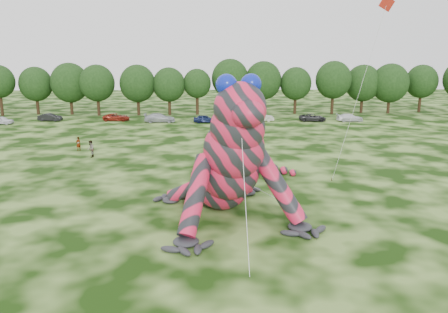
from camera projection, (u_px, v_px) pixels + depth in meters
ground at (162, 231)px, 28.14m from camera, size 240.00×240.00×0.00m
inflatable_gecko at (216, 140)px, 31.88m from camera, size 21.63×23.82×10.00m
flying_kite at (382, 18)px, 33.70m from camera, size 3.39×3.47×15.75m
tree_3 at (0, 90)px, 81.32m from camera, size 5.81×5.23×9.44m
tree_4 at (36, 91)px, 83.19m from camera, size 6.22×5.60×9.06m
tree_5 at (70, 89)px, 83.08m from camera, size 7.16×6.44×9.80m
tree_6 at (98, 90)px, 81.61m from camera, size 6.52×5.86×9.49m
tree_7 at (138, 90)px, 82.00m from camera, size 6.68×6.01×9.48m
tree_8 at (169, 91)px, 82.46m from camera, size 6.14×5.53×8.94m
tree_9 at (197, 92)px, 83.03m from camera, size 5.27×4.74×8.68m
tree_10 at (230, 86)px, 84.26m from camera, size 7.09×6.38×10.50m
tree_11 at (263, 88)px, 84.17m from camera, size 7.01×6.31×10.07m
tree_12 at (295, 91)px, 84.08m from camera, size 5.99×5.39×8.97m
tree_13 at (333, 88)px, 83.62m from camera, size 6.83×6.15×10.13m
tree_14 at (363, 89)px, 85.49m from camera, size 6.82×6.14×9.40m
tree_15 at (390, 89)px, 84.72m from camera, size 7.17×6.45×9.63m
tree_16 at (421, 89)px, 86.57m from camera, size 6.26×5.63×9.37m
car_0 at (1, 120)px, 71.91m from camera, size 4.06×2.07×1.33m
car_1 at (50, 117)px, 75.37m from camera, size 4.10×1.75×1.31m
car_2 at (117, 117)px, 75.69m from camera, size 4.65×2.21×1.28m
car_3 at (160, 118)px, 73.98m from camera, size 5.26×2.27×1.51m
car_4 at (205, 119)px, 73.61m from camera, size 3.90×1.63×1.32m
car_5 at (261, 117)px, 75.20m from camera, size 4.28×1.63×1.39m
car_6 at (313, 118)px, 75.16m from camera, size 4.64×2.16×1.28m
car_7 at (350, 118)px, 75.00m from camera, size 4.55×1.90×1.31m
spectator_1 at (91, 149)px, 48.38m from camera, size 0.85×1.02×1.89m
spectator_2 at (258, 131)px, 60.41m from camera, size 1.24×0.82×1.80m
spectator_0 at (78, 144)px, 51.70m from camera, size 0.69×0.73×1.68m
spectator_5 at (207, 157)px, 44.68m from camera, size 1.71×1.07×1.76m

